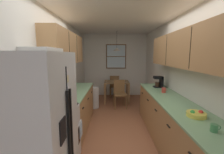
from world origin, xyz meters
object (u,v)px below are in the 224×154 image
object	(u,v)px
coffee_maker	(160,82)
dining_chair_far	(115,85)
dining_chair_near	(120,92)
fruit_bowl	(197,114)
dining_table	(117,85)
storage_canister	(66,94)
mug_by_coffeemaker	(164,90)
mug_spare	(215,128)
trash_bin	(95,98)
refrigerator	(34,138)
microwave_over_range	(44,59)
stove_range	(57,136)

from	to	relation	value
coffee_maker	dining_chair_far	bearing A→B (deg)	116.54
dining_chair_near	fruit_bowl	size ratio (longest dim) A/B	3.66
coffee_maker	fruit_bowl	world-z (taller)	coffee_maker
dining_table	fruit_bowl	xyz separation A→B (m)	(0.96, -3.45, 0.31)
dining_table	storage_canister	size ratio (longest dim) A/B	5.14
mug_by_coffeemaker	mug_spare	world-z (taller)	mug_by_coffeemaker
dining_table	coffee_maker	distance (m)	1.97
dining_chair_near	trash_bin	xyz separation A→B (m)	(-0.82, -0.07, -0.16)
dining_table	storage_canister	xyz separation A→B (m)	(-1.04, -2.62, 0.36)
trash_bin	fruit_bowl	size ratio (longest dim) A/B	2.77
refrigerator	dining_table	xyz separation A→B (m)	(0.98, 3.92, -0.25)
microwave_over_range	dining_table	distance (m)	3.55
mug_by_coffeemaker	dining_chair_near	bearing A→B (deg)	119.11
trash_bin	mug_spare	world-z (taller)	mug_spare
storage_canister	dining_table	bearing A→B (deg)	68.31
fruit_bowl	stove_range	bearing A→B (deg)	172.95
storage_canister	mug_by_coffeemaker	size ratio (longest dim) A/B	1.37
refrigerator	microwave_over_range	size ratio (longest dim) A/B	2.89
microwave_over_range	trash_bin	xyz separation A→B (m)	(0.41, 2.56, -1.32)
dining_chair_far	mug_by_coffeemaker	size ratio (longest dim) A/B	7.18
storage_canister	dining_chair_near	bearing A→B (deg)	61.25
refrigerator	coffee_maker	bearing A→B (deg)	48.88
coffee_maker	mug_by_coffeemaker	bearing A→B (deg)	-96.86
refrigerator	trash_bin	size ratio (longest dim) A/B	2.57
fruit_bowl	dining_chair_near	bearing A→B (deg)	106.96
dining_chair_near	microwave_over_range	bearing A→B (deg)	-115.09
mug_by_coffeemaker	fruit_bowl	bearing A→B (deg)	-90.30
microwave_over_range	mug_by_coffeemaker	size ratio (longest dim) A/B	4.84
refrigerator	stove_range	size ratio (longest dim) A/B	1.59
dining_chair_near	fruit_bowl	xyz separation A→B (m)	(0.88, -2.88, 0.44)
dining_chair_far	dining_chair_near	bearing A→B (deg)	-82.86
stove_range	mug_spare	world-z (taller)	stove_range
dining_chair_near	coffee_maker	world-z (taller)	coffee_maker
mug_by_coffeemaker	refrigerator	bearing A→B (deg)	-137.78
storage_canister	microwave_over_range	bearing A→B (deg)	-100.49
refrigerator	fruit_bowl	distance (m)	2.00
dining_chair_far	mug_by_coffeemaker	distance (m)	2.94
refrigerator	mug_by_coffeemaker	xyz separation A→B (m)	(1.95, 1.77, 0.08)
dining_table	mug_spare	distance (m)	3.97
stove_range	coffee_maker	bearing A→B (deg)	37.39
dining_chair_near	mug_spare	world-z (taller)	mug_spare
stove_range	dining_table	bearing A→B (deg)	72.08
dining_table	coffee_maker	bearing A→B (deg)	-57.44
microwave_over_range	fruit_bowl	size ratio (longest dim) A/B	2.46
microwave_over_range	fruit_bowl	bearing A→B (deg)	-6.68
dining_table	dining_chair_far	world-z (taller)	dining_chair_far
mug_spare	fruit_bowl	size ratio (longest dim) A/B	0.45
dining_chair_near	mug_by_coffeemaker	distance (m)	1.87
refrigerator	fruit_bowl	world-z (taller)	refrigerator
microwave_over_range	dining_chair_far	bearing A→B (deg)	73.85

